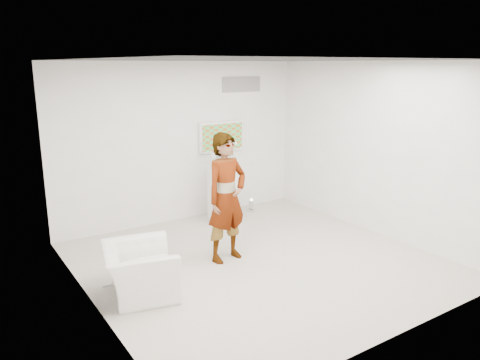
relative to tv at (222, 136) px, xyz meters
The scene contains 10 objects.
room 2.59m from the tv, 109.13° to the right, with size 5.01×5.01×3.00m.
tv is the anchor object (origin of this frame).
logo_decal 1.12m from the tv, ahead, with size 0.90×0.02×0.30m, color gray.
person 2.48m from the tv, 119.68° to the right, with size 0.72×0.47×1.97m, color white.
armchair 3.88m from the tv, 138.36° to the right, with size 1.01×0.88×0.66m, color white.
pedestal 1.19m from the tv, 120.46° to the right, with size 0.49×0.49×1.00m, color white.
floor_uplight 1.54m from the tv, 32.37° to the right, with size 0.16×0.16×0.25m, color silver.
vitrine 0.68m from the tv, 120.46° to the right, with size 0.34×0.34×0.34m, color white.
console 0.72m from the tv, 120.46° to the right, with size 0.05×0.15×0.20m, color white.
wii_remote 2.16m from the tv, 117.01° to the right, with size 0.04×0.15×0.04m, color white.
Camera 1 is at (-3.92, -5.40, 2.95)m, focal length 35.00 mm.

